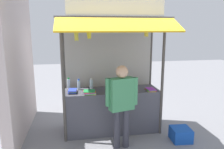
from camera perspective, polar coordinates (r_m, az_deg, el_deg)
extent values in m
plane|color=gray|center=(5.21, 0.00, -14.25)|extent=(20.00, 20.00, 0.00)
cube|color=#4C4C56|center=(5.01, 0.00, -9.32)|extent=(2.06, 0.65, 0.96)
cylinder|color=#4C4742|center=(4.41, -12.56, -2.27)|extent=(0.06, 0.06, 2.47)
cylinder|color=#4C4742|center=(4.77, 12.97, -1.21)|extent=(0.06, 0.06, 2.47)
cylinder|color=#4C4742|center=(5.15, -12.22, -0.22)|extent=(0.06, 0.06, 2.47)
cylinder|color=#4C4742|center=(5.47, 9.90, 0.56)|extent=(0.06, 0.06, 2.47)
cube|color=#B7B2A8|center=(5.22, -0.83, -0.08)|extent=(2.02, 0.04, 2.42)
cube|color=#3F3F44|center=(4.63, 0.10, 14.36)|extent=(2.26, 0.96, 0.04)
cube|color=gold|center=(3.91, 2.01, 12.80)|extent=(2.22, 0.51, 0.26)
cube|color=white|center=(4.22, 1.16, 17.24)|extent=(1.86, 0.04, 0.35)
cylinder|color=#59544C|center=(4.26, 1.01, 13.22)|extent=(1.96, 0.02, 0.02)
cylinder|color=silver|center=(4.91, -8.63, -2.73)|extent=(0.07, 0.07, 0.21)
cylinder|color=blue|center=(4.88, -8.67, -1.34)|extent=(0.04, 0.04, 0.03)
cylinder|color=silver|center=(4.87, -5.41, -2.67)|extent=(0.07, 0.07, 0.23)
cylinder|color=white|center=(4.84, -5.44, -1.18)|extent=(0.05, 0.05, 0.03)
cylinder|color=silver|center=(5.02, -11.19, -2.43)|extent=(0.07, 0.07, 0.22)
cylinder|color=#198C33|center=(4.99, -11.25, -1.01)|extent=(0.05, 0.05, 0.03)
cube|color=red|center=(4.82, 0.34, -4.10)|extent=(0.20, 0.30, 0.01)
cube|color=black|center=(4.81, 0.49, -3.99)|extent=(0.20, 0.30, 0.01)
cube|color=white|center=(4.81, 0.40, -3.90)|extent=(0.19, 0.29, 0.01)
cube|color=red|center=(4.81, 0.49, -3.80)|extent=(0.18, 0.29, 0.01)
cube|color=purple|center=(4.82, 0.52, -3.65)|extent=(0.19, 0.29, 0.01)
cube|color=green|center=(4.81, 0.42, -3.58)|extent=(0.19, 0.29, 0.01)
cube|color=black|center=(4.72, -10.14, -4.62)|extent=(0.18, 0.27, 0.01)
cube|color=blue|center=(4.73, -10.29, -4.44)|extent=(0.18, 0.27, 0.01)
cube|color=black|center=(4.73, -10.13, -4.30)|extent=(0.19, 0.28, 0.01)
cube|color=green|center=(4.73, -10.14, -4.20)|extent=(0.17, 0.26, 0.01)
cube|color=purple|center=(4.72, -10.24, -4.08)|extent=(0.17, 0.27, 0.01)
cube|color=blue|center=(4.71, -10.23, -3.96)|extent=(0.19, 0.28, 0.01)
cube|color=yellow|center=(4.89, 9.96, -4.08)|extent=(0.19, 0.28, 0.01)
cube|color=red|center=(4.89, 9.96, -3.96)|extent=(0.20, 0.28, 0.01)
cube|color=green|center=(4.87, 9.91, -3.85)|extent=(0.18, 0.28, 0.01)
cube|color=purple|center=(4.87, 10.04, -3.71)|extent=(0.17, 0.27, 0.01)
cube|color=yellow|center=(4.61, -5.75, -4.91)|extent=(0.25, 0.24, 0.01)
cube|color=green|center=(4.59, -5.87, -4.84)|extent=(0.25, 0.24, 0.01)
cube|color=white|center=(4.60, -5.87, -4.71)|extent=(0.25, 0.24, 0.01)
cube|color=purple|center=(4.59, -5.98, -4.62)|extent=(0.26, 0.25, 0.01)
cube|color=red|center=(4.60, -5.95, -4.47)|extent=(0.26, 0.25, 0.01)
cube|color=orange|center=(4.60, -5.85, -4.38)|extent=(0.26, 0.25, 0.01)
cube|color=green|center=(4.59, -5.95, -4.28)|extent=(0.26, 0.24, 0.01)
cylinder|color=#332D23|center=(4.41, 9.00, 12.37)|extent=(0.01, 0.01, 0.07)
cylinder|color=olive|center=(4.41, 8.97, 11.63)|extent=(0.04, 0.04, 0.04)
ellipsoid|color=#DBCB44|center=(4.42, 9.19, 10.56)|extent=(0.04, 0.07, 0.15)
ellipsoid|color=#DBCB44|center=(4.43, 9.16, 10.59)|extent=(0.06, 0.08, 0.16)
ellipsoid|color=#DBCB44|center=(4.44, 8.92, 10.60)|extent=(0.08, 0.05, 0.15)
ellipsoid|color=#DBCB44|center=(4.43, 8.73, 10.58)|extent=(0.07, 0.05, 0.16)
ellipsoid|color=#DBCB44|center=(4.41, 8.56, 10.62)|extent=(0.05, 0.09, 0.15)
ellipsoid|color=#DBCB44|center=(4.40, 8.64, 10.61)|extent=(0.05, 0.08, 0.15)
ellipsoid|color=#DBCB44|center=(4.39, 8.84, 10.57)|extent=(0.07, 0.06, 0.16)
ellipsoid|color=#DBCB44|center=(4.39, 9.08, 10.58)|extent=(0.08, 0.04, 0.15)
ellipsoid|color=#DBCB44|center=(4.41, 9.22, 10.56)|extent=(0.06, 0.07, 0.16)
cylinder|color=#332D23|center=(4.18, -9.34, 12.05)|extent=(0.01, 0.01, 0.12)
cylinder|color=olive|center=(4.18, -9.30, 10.93)|extent=(0.04, 0.04, 0.04)
ellipsoid|color=#DAD546|center=(4.18, -8.97, 9.70)|extent=(0.04, 0.07, 0.17)
ellipsoid|color=#DAD546|center=(4.20, -9.10, 9.73)|extent=(0.08, 0.06, 0.17)
ellipsoid|color=#DAD546|center=(4.20, -9.42, 9.69)|extent=(0.06, 0.06, 0.17)
ellipsoid|color=#DAD546|center=(4.18, -9.55, 9.68)|extent=(0.04, 0.07, 0.17)
ellipsoid|color=#DAD546|center=(4.15, -9.41, 9.72)|extent=(0.09, 0.06, 0.17)
ellipsoid|color=#DAD546|center=(4.16, -9.05, 9.72)|extent=(0.08, 0.06, 0.17)
cylinder|color=#332D23|center=(4.19, -6.05, 12.24)|extent=(0.01, 0.01, 0.11)
cylinder|color=olive|center=(4.19, -6.03, 11.23)|extent=(0.04, 0.04, 0.04)
ellipsoid|color=yellow|center=(4.19, -5.65, 10.16)|extent=(0.03, 0.08, 0.15)
ellipsoid|color=yellow|center=(4.21, -5.88, 10.14)|extent=(0.07, 0.05, 0.15)
ellipsoid|color=yellow|center=(4.21, -6.06, 10.12)|extent=(0.06, 0.04, 0.15)
ellipsoid|color=yellow|center=(4.20, -6.21, 10.11)|extent=(0.04, 0.06, 0.15)
ellipsoid|color=yellow|center=(4.17, -6.32, 10.15)|extent=(0.06, 0.08, 0.15)
ellipsoid|color=yellow|center=(4.17, -6.02, 10.13)|extent=(0.07, 0.04, 0.15)
ellipsoid|color=yellow|center=(4.17, -5.78, 10.14)|extent=(0.07, 0.06, 0.15)
cylinder|color=#383842|center=(4.37, 1.27, -13.96)|extent=(0.13, 0.13, 0.78)
cylinder|color=#383842|center=(4.40, 3.62, -13.76)|extent=(0.13, 0.13, 0.78)
cube|color=#3F8C59|center=(4.13, 2.53, -5.09)|extent=(0.50, 0.31, 0.62)
cylinder|color=#3F8C59|center=(4.07, -1.04, -4.66)|extent=(0.10, 0.10, 0.53)
cylinder|color=#3F8C59|center=(4.18, 6.02, -4.28)|extent=(0.10, 0.10, 0.53)
sphere|color=tan|center=(4.03, 2.59, 0.72)|extent=(0.23, 0.23, 0.23)
cube|color=#194CB2|center=(4.94, 17.42, -14.60)|extent=(0.41, 0.41, 0.27)
cube|color=beige|center=(5.10, -23.19, 1.98)|extent=(0.20, 2.40, 3.00)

